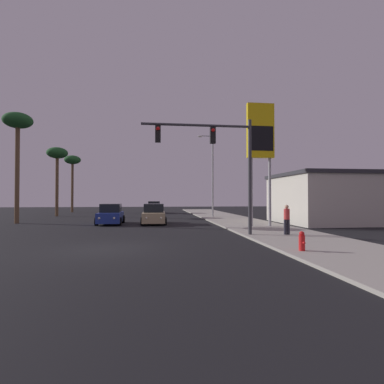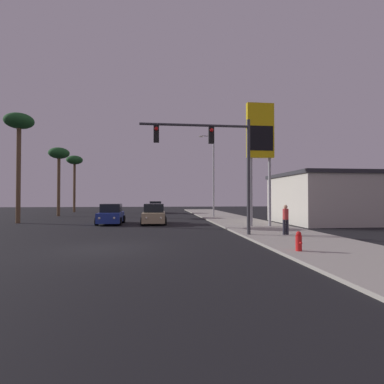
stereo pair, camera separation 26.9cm
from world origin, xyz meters
TOP-DOWN VIEW (x-y plane):
  - ground_plane at (0.00, 0.00)m, footprint 120.00×120.00m
  - sidewalk_right at (9.50, 10.00)m, footprint 5.00×60.00m
  - building_gas_station at (18.00, 11.14)m, footprint 10.30×8.30m
  - car_black at (1.93, 29.74)m, footprint 2.04×4.33m
  - car_tan at (1.98, 12.11)m, footprint 2.04×4.32m
  - car_blue at (-1.58, 12.42)m, footprint 2.04×4.33m
  - traffic_light_mast at (5.69, 3.21)m, footprint 6.20×0.36m
  - street_lamp at (8.24, 19.09)m, footprint 1.74×0.24m
  - gas_station_sign at (9.75, 7.93)m, footprint 2.00×0.42m
  - fire_hydrant at (7.77, -2.06)m, footprint 0.24×0.34m
  - pedestrian_on_sidewalk at (9.43, 2.89)m, footprint 0.34×0.32m
  - palm_tree_far at (-10.35, 34.00)m, footprint 2.40×2.40m
  - palm_tree_mid at (-9.47, 24.00)m, footprint 2.40×2.40m
  - palm_tree_near at (-9.62, 14.00)m, footprint 2.40×2.40m

SIDE VIEW (x-z plane):
  - ground_plane at x=0.00m, z-range 0.00..0.00m
  - sidewalk_right at x=9.50m, z-range 0.00..0.12m
  - fire_hydrant at x=7.77m, z-range 0.11..0.87m
  - car_black at x=1.93m, z-range -0.08..1.60m
  - car_tan at x=1.98m, z-range -0.08..1.60m
  - car_blue at x=-1.58m, z-range -0.08..1.60m
  - pedestrian_on_sidewalk at x=9.43m, z-range 0.20..1.87m
  - building_gas_station at x=18.00m, z-range 0.01..4.31m
  - traffic_light_mast at x=5.69m, z-range 1.41..7.91m
  - street_lamp at x=8.24m, z-range 0.62..9.62m
  - gas_station_sign at x=9.75m, z-range 2.12..11.12m
  - palm_tree_mid at x=-9.47m, z-range 3.00..11.19m
  - palm_tree_far at x=-10.35m, z-range 3.17..11.78m
  - palm_tree_near at x=-9.62m, z-range 3.50..12.99m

